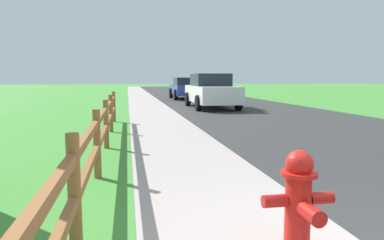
# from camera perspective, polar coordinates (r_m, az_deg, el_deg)

# --- Properties ---
(ground_plane) EXTENTS (120.00, 120.00, 0.00)m
(ground_plane) POSITION_cam_1_polar(r_m,az_deg,el_deg) (27.07, -5.82, 3.54)
(ground_plane) COLOR #438E36
(road_asphalt) EXTENTS (7.00, 66.00, 0.01)m
(road_asphalt) POSITION_cam_1_polar(r_m,az_deg,el_deg) (29.51, 0.68, 3.84)
(road_asphalt) COLOR #323232
(road_asphalt) RESTS_ON ground
(curb_concrete) EXTENTS (6.00, 66.00, 0.01)m
(curb_concrete) POSITION_cam_1_polar(r_m,az_deg,el_deg) (29.00, -12.06, 3.64)
(curb_concrete) COLOR #AA9C97
(curb_concrete) RESTS_ON ground
(grass_verge) EXTENTS (5.00, 66.00, 0.00)m
(grass_verge) POSITION_cam_1_polar(r_m,az_deg,el_deg) (29.09, -15.02, 3.57)
(grass_verge) COLOR #438E36
(grass_verge) RESTS_ON ground
(fire_hydrant) EXTENTS (0.61, 0.51, 0.88)m
(fire_hydrant) POSITION_cam_1_polar(r_m,az_deg,el_deg) (3.17, 16.56, -12.31)
(fire_hydrant) COLOR red
(fire_hydrant) RESTS_ON ground
(rail_fence) EXTENTS (0.11, 11.60, 1.02)m
(rail_fence) POSITION_cam_1_polar(r_m,az_deg,el_deg) (6.54, -14.03, -1.19)
(rail_fence) COLOR brown
(rail_fence) RESTS_ON ground
(parked_suv_white) EXTENTS (2.11, 4.91, 1.67)m
(parked_suv_white) POSITION_cam_1_polar(r_m,az_deg,el_deg) (17.74, 3.02, 4.63)
(parked_suv_white) COLOR white
(parked_suv_white) RESTS_ON ground
(parked_car_blue) EXTENTS (2.19, 4.66, 1.49)m
(parked_car_blue) POSITION_cam_1_polar(r_m,az_deg,el_deg) (25.27, -0.80, 5.09)
(parked_car_blue) COLOR navy
(parked_car_blue) RESTS_ON ground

